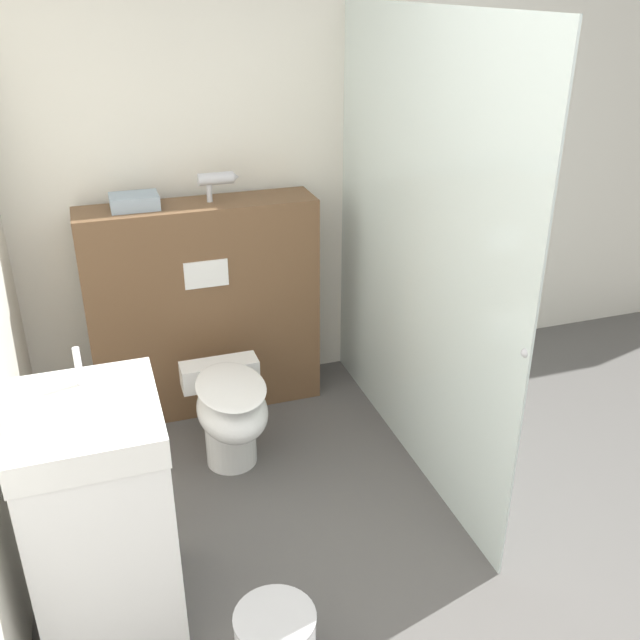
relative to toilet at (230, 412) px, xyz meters
name	(u,v)px	position (x,y,z in m)	size (l,w,h in m)	color
wall_back	(266,166)	(0.43, 0.84, 0.95)	(8.00, 0.06, 2.50)	silver
partition_panel	(205,309)	(0.01, 0.61, 0.27)	(1.20, 0.29, 1.15)	brown
shower_glass	(415,255)	(0.86, -0.12, 0.73)	(0.04, 1.86, 2.07)	silver
toilet	(230,412)	(0.00, 0.00, 0.00)	(0.38, 0.59, 0.49)	white
sink_vanity	(102,517)	(-0.61, -0.76, 0.16)	(0.48, 0.54, 1.06)	white
hair_drier	(217,180)	(0.12, 0.62, 0.96)	(0.21, 0.06, 0.14)	#B7B7BC
folded_towel	(134,202)	(-0.29, 0.62, 0.88)	(0.23, 0.17, 0.07)	#8C9EAD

